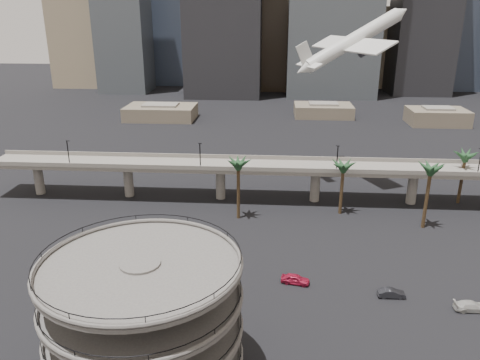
# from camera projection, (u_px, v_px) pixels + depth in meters

# --- Properties ---
(parking_ramp) EXTENTS (22.20, 22.20, 17.35)m
(parking_ramp) POSITION_uv_depth(u_px,v_px,m) (144.00, 313.00, 52.17)
(parking_ramp) COLOR #4F4C4A
(parking_ramp) RESTS_ON ground
(overpass) EXTENTS (130.00, 9.30, 14.70)m
(overpass) POSITION_uv_depth(u_px,v_px,m) (268.00, 170.00, 107.53)
(overpass) COLOR slate
(overpass) RESTS_ON ground
(palm_trees) EXTENTS (54.40, 18.40, 14.00)m
(palm_trees) POSITION_uv_depth(u_px,v_px,m) (370.00, 166.00, 97.70)
(palm_trees) COLOR #44311D
(palm_trees) RESTS_ON ground
(low_buildings) EXTENTS (135.00, 27.50, 6.80)m
(low_buildings) POSITION_uv_depth(u_px,v_px,m) (288.00, 113.00, 190.53)
(low_buildings) COLOR #615947
(low_buildings) RESTS_ON ground
(skyline) EXTENTS (269.00, 86.00, 129.77)m
(skyline) POSITION_uv_depth(u_px,v_px,m) (303.00, 0.00, 245.08)
(skyline) COLOR gray
(skyline) RESTS_ON ground
(airborne_jet) EXTENTS (29.82, 28.63, 17.41)m
(airborne_jet) POSITION_uv_depth(u_px,v_px,m) (353.00, 41.00, 113.76)
(airborne_jet) COLOR silver
(airborne_jet) RESTS_ON ground
(car_a) EXTENTS (4.90, 2.75, 1.57)m
(car_a) POSITION_uv_depth(u_px,v_px,m) (295.00, 279.00, 75.67)
(car_a) COLOR #AA1837
(car_a) RESTS_ON ground
(car_b) EXTENTS (4.26, 1.57, 1.39)m
(car_b) POSITION_uv_depth(u_px,v_px,m) (391.00, 293.00, 72.03)
(car_b) COLOR black
(car_b) RESTS_ON ground
(car_c) EXTENTS (5.07, 2.23, 1.45)m
(car_c) POSITION_uv_depth(u_px,v_px,m) (471.00, 306.00, 68.80)
(car_c) COLOR #BABAB5
(car_c) RESTS_ON ground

